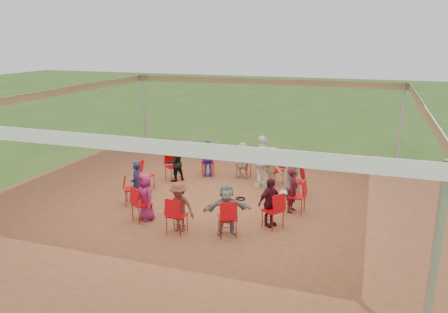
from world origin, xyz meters
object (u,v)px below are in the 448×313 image
(chair_6, at_px, (146,176))
(person_seated_0, at_px, (292,190))
(cable_coil, at_px, (241,199))
(chair_3, at_px, (244,164))
(person_seated_7, at_px, (146,197))
(chair_4, at_px, (208,163))
(person_seated_9, at_px, (227,209))
(person_seated_4, at_px, (208,159))
(chair_11, at_px, (273,210))
(person_seated_8, at_px, (179,207))
(person_seated_5, at_px, (175,163))
(person_seated_1, at_px, (292,177))
(chair_0, at_px, (297,196))
(standing_person, at_px, (262,162))
(chair_8, at_px, (142,204))
(chair_5, at_px, (173,167))
(laptop, at_px, (286,190))
(person_seated_3, at_px, (243,160))
(chair_9, at_px, (177,215))
(chair_7, at_px, (132,189))
(chair_1, at_px, (295,182))
(chair_2, at_px, (275,171))
(chair_10, at_px, (227,218))
(person_seated_6, at_px, (137,183))
(person_seated_2, at_px, (272,166))

(chair_6, xyz_separation_m, person_seated_0, (4.53, -0.28, 0.17))
(person_seated_0, xyz_separation_m, cable_coil, (-1.55, 0.42, -0.60))
(chair_3, height_order, person_seated_7, person_seated_7)
(chair_4, height_order, person_seated_9, person_seated_9)
(chair_4, distance_m, person_seated_4, 0.21)
(chair_11, bearing_deg, person_seated_8, 147.38)
(person_seated_5, xyz_separation_m, person_seated_9, (2.83, -3.19, 0.00))
(chair_4, bearing_deg, person_seated_1, 133.48)
(chair_0, relative_size, person_seated_4, 0.73)
(chair_3, xyz_separation_m, standing_person, (0.82, -0.77, 0.37))
(chair_0, relative_size, chair_8, 1.00)
(chair_5, height_order, laptop, chair_5)
(person_seated_3, distance_m, person_seated_7, 4.26)
(person_seated_3, xyz_separation_m, standing_person, (0.83, -0.65, 0.20))
(chair_4, bearing_deg, chair_9, 75.00)
(chair_7, height_order, person_seated_8, person_seated_8)
(chair_1, xyz_separation_m, person_seated_7, (-3.30, -2.88, 0.17))
(chair_5, bearing_deg, chair_2, 135.00)
(chair_3, bearing_deg, chair_10, 105.00)
(standing_person, xyz_separation_m, cable_coil, (-0.31, -1.26, -0.80))
(chair_11, relative_size, person_seated_6, 0.73)
(chair_9, relative_size, person_seated_4, 0.73)
(chair_7, bearing_deg, person_seated_0, 75.41)
(chair_1, relative_size, person_seated_9, 0.73)
(chair_9, xyz_separation_m, person_seated_5, (-1.70, 3.54, 0.17))
(chair_0, relative_size, person_seated_8, 0.73)
(person_seated_6, relative_size, person_seated_8, 1.00)
(person_seated_2, xyz_separation_m, person_seated_3, (-1.08, 0.36, 0.00))
(chair_6, relative_size, person_seated_7, 0.73)
(chair_0, height_order, person_seated_3, person_seated_3)
(chair_0, relative_size, person_seated_6, 0.73)
(chair_6, relative_size, chair_8, 1.00)
(chair_5, height_order, chair_7, same)
(chair_10, bearing_deg, chair_6, 120.00)
(chair_1, height_order, laptop, chair_1)
(chair_6, bearing_deg, chair_2, 120.00)
(chair_1, distance_m, person_seated_0, 1.19)
(person_seated_9, bearing_deg, chair_5, 105.41)
(chair_11, bearing_deg, chair_10, 165.00)
(person_seated_6, height_order, cable_coil, person_seated_6)
(chair_1, relative_size, cable_coil, 2.46)
(chair_5, distance_m, chair_10, 4.50)
(chair_1, relative_size, chair_4, 1.00)
(person_seated_9, bearing_deg, chair_3, 74.59)
(chair_1, bearing_deg, chair_3, 30.00)
(chair_10, height_order, person_seated_1, person_seated_1)
(person_seated_1, height_order, person_seated_7, same)
(person_seated_5, bearing_deg, person_seated_8, 60.00)
(chair_7, height_order, person_seated_4, person_seated_4)
(chair_0, bearing_deg, person_seated_7, 119.12)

